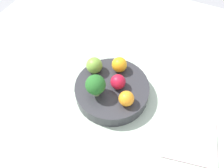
{
  "coord_description": "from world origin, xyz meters",
  "views": [
    {
      "loc": [
        -0.16,
        0.34,
        0.59
      ],
      "look_at": [
        0.0,
        0.0,
        0.07
      ],
      "focal_mm": 35.0,
      "sensor_mm": 36.0,
      "label": 1
    }
  ],
  "objects_px": {
    "bowl": "(112,90)",
    "napkin": "(189,139)",
    "apple_red": "(118,82)",
    "broccoli": "(96,85)",
    "orange_front": "(126,99)",
    "apple_green": "(94,65)",
    "orange_back": "(119,65)"
  },
  "relations": [
    {
      "from": "apple_red",
      "to": "apple_green",
      "type": "height_order",
      "value": "apple_green"
    },
    {
      "from": "bowl",
      "to": "broccoli",
      "type": "bearing_deg",
      "value": 56.7
    },
    {
      "from": "bowl",
      "to": "napkin",
      "type": "xyz_separation_m",
      "value": [
        -0.25,
        0.04,
        -0.02
      ]
    },
    {
      "from": "orange_back",
      "to": "apple_red",
      "type": "bearing_deg",
      "value": 110.67
    },
    {
      "from": "orange_back",
      "to": "napkin",
      "type": "height_order",
      "value": "orange_back"
    },
    {
      "from": "broccoli",
      "to": "orange_back",
      "type": "xyz_separation_m",
      "value": [
        -0.02,
        -0.11,
        -0.02
      ]
    },
    {
      "from": "broccoli",
      "to": "bowl",
      "type": "bearing_deg",
      "value": -123.3
    },
    {
      "from": "apple_red",
      "to": "orange_front",
      "type": "distance_m",
      "value": 0.06
    },
    {
      "from": "apple_green",
      "to": "apple_red",
      "type": "bearing_deg",
      "value": 165.09
    },
    {
      "from": "napkin",
      "to": "bowl",
      "type": "bearing_deg",
      "value": -10.06
    },
    {
      "from": "orange_front",
      "to": "orange_back",
      "type": "bearing_deg",
      "value": -56.83
    },
    {
      "from": "apple_red",
      "to": "napkin",
      "type": "bearing_deg",
      "value": 167.78
    },
    {
      "from": "apple_green",
      "to": "napkin",
      "type": "relative_size",
      "value": 0.3
    },
    {
      "from": "napkin",
      "to": "orange_back",
      "type": "bearing_deg",
      "value": -23.27
    },
    {
      "from": "orange_front",
      "to": "broccoli",
      "type": "bearing_deg",
      "value": 5.61
    },
    {
      "from": "broccoli",
      "to": "apple_red",
      "type": "distance_m",
      "value": 0.07
    },
    {
      "from": "bowl",
      "to": "broccoli",
      "type": "xyz_separation_m",
      "value": [
        0.03,
        0.04,
        0.07
      ]
    },
    {
      "from": "bowl",
      "to": "broccoli",
      "type": "distance_m",
      "value": 0.08
    },
    {
      "from": "apple_green",
      "to": "orange_front",
      "type": "relative_size",
      "value": 1.15
    },
    {
      "from": "orange_back",
      "to": "napkin",
      "type": "xyz_separation_m",
      "value": [
        -0.26,
        0.11,
        -0.06
      ]
    },
    {
      "from": "apple_red",
      "to": "orange_front",
      "type": "bearing_deg",
      "value": 136.5
    },
    {
      "from": "broccoli",
      "to": "orange_front",
      "type": "xyz_separation_m",
      "value": [
        -0.09,
        -0.01,
        -0.02
      ]
    },
    {
      "from": "orange_back",
      "to": "orange_front",
      "type": "bearing_deg",
      "value": 123.17
    },
    {
      "from": "broccoli",
      "to": "apple_red",
      "type": "relative_size",
      "value": 1.65
    },
    {
      "from": "apple_red",
      "to": "bowl",
      "type": "bearing_deg",
      "value": 21.93
    },
    {
      "from": "broccoli",
      "to": "apple_green",
      "type": "xyz_separation_m",
      "value": [
        0.04,
        -0.07,
        -0.02
      ]
    },
    {
      "from": "bowl",
      "to": "napkin",
      "type": "bearing_deg",
      "value": 169.94
    },
    {
      "from": "bowl",
      "to": "orange_back",
      "type": "bearing_deg",
      "value": -84.2
    },
    {
      "from": "orange_back",
      "to": "napkin",
      "type": "relative_size",
      "value": 0.28
    },
    {
      "from": "apple_green",
      "to": "orange_front",
      "type": "distance_m",
      "value": 0.15
    },
    {
      "from": "orange_front",
      "to": "apple_red",
      "type": "bearing_deg",
      "value": -43.5
    },
    {
      "from": "broccoli",
      "to": "apple_red",
      "type": "xyz_separation_m",
      "value": [
        -0.04,
        -0.05,
        -0.02
      ]
    }
  ]
}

